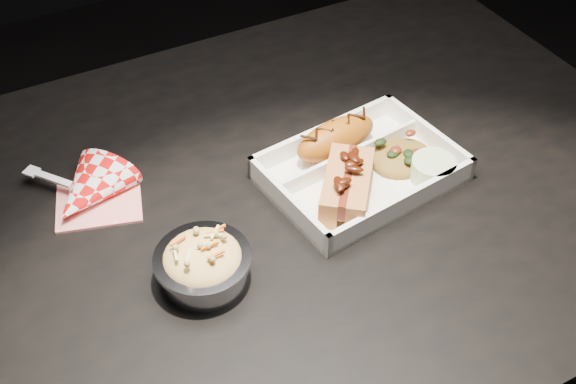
# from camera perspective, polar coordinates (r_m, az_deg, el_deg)

# --- Properties ---
(dining_table) EXTENTS (1.20, 0.80, 0.75)m
(dining_table) POSITION_cam_1_polar(r_m,az_deg,el_deg) (1.02, -2.40, -4.26)
(dining_table) COLOR black
(dining_table) RESTS_ON ground
(food_tray) EXTENTS (0.27, 0.21, 0.04)m
(food_tray) POSITION_cam_1_polar(r_m,az_deg,el_deg) (0.99, 5.70, 1.53)
(food_tray) COLOR white
(food_tray) RESTS_ON dining_table
(fried_pastry) EXTENTS (0.13, 0.07, 0.05)m
(fried_pastry) POSITION_cam_1_polar(r_m,az_deg,el_deg) (1.00, 3.81, 4.27)
(fried_pastry) COLOR #A55610
(fried_pastry) RESTS_ON food_tray
(hotdog) EXTENTS (0.12, 0.13, 0.06)m
(hotdog) POSITION_cam_1_polar(r_m,az_deg,el_deg) (0.93, 4.70, 0.61)
(hotdog) COLOR #BF7941
(hotdog) RESTS_ON food_tray
(fried_rice_mound) EXTENTS (0.10, 0.09, 0.03)m
(fried_rice_mound) POSITION_cam_1_polar(r_m,az_deg,el_deg) (1.01, 9.05, 3.13)
(fried_rice_mound) COLOR olive
(fried_rice_mound) RESTS_ON food_tray
(cupcake_liner) EXTENTS (0.06, 0.06, 0.03)m
(cupcake_liner) POSITION_cam_1_polar(r_m,az_deg,el_deg) (0.99, 11.39, 1.73)
(cupcake_liner) COLOR beige
(cupcake_liner) RESTS_ON food_tray
(foil_coleslaw_cup) EXTENTS (0.11, 0.11, 0.07)m
(foil_coleslaw_cup) POSITION_cam_1_polar(r_m,az_deg,el_deg) (0.85, -6.73, -5.55)
(foil_coleslaw_cup) COLOR silver
(foil_coleslaw_cup) RESTS_ON dining_table
(napkin_fork) EXTENTS (0.15, 0.16, 0.10)m
(napkin_fork) POSITION_cam_1_polar(r_m,az_deg,el_deg) (0.98, -15.57, -0.05)
(napkin_fork) COLOR red
(napkin_fork) RESTS_ON dining_table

